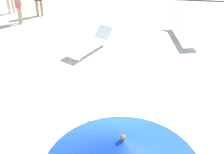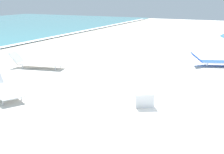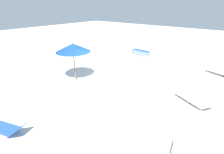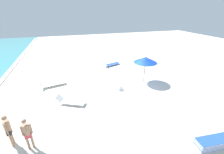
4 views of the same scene
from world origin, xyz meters
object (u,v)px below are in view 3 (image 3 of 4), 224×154
at_px(beach_umbrella, 73,48).
at_px(lounger_stack, 141,53).
at_px(sun_lounger_near_water_left, 222,72).
at_px(cooler_box, 117,85).
at_px(sun_lounger_beside_umbrella, 2,127).
at_px(sun_lounger_near_water_right, 196,101).

height_order(beach_umbrella, lounger_stack, beach_umbrella).
bearing_deg(sun_lounger_near_water_left, cooler_box, -17.33).
bearing_deg(beach_umbrella, cooler_box, 106.69).
relative_size(lounger_stack, sun_lounger_beside_umbrella, 0.89).
xyz_separation_m(beach_umbrella, cooler_box, (-0.81, 2.71, -1.91)).
distance_m(sun_lounger_beside_umbrella, cooler_box, 5.87).
relative_size(sun_lounger_near_water_left, cooler_box, 3.45).
height_order(sun_lounger_beside_umbrella, cooler_box, sun_lounger_beside_umbrella).
bearing_deg(cooler_box, sun_lounger_near_water_left, 23.22).
bearing_deg(beach_umbrella, sun_lounger_beside_umbrella, 18.08).
height_order(sun_lounger_beside_umbrella, sun_lounger_near_water_left, sun_lounger_near_water_left).
xyz_separation_m(sun_lounger_near_water_left, sun_lounger_near_water_right, (5.04, -0.35, -0.00)).
xyz_separation_m(sun_lounger_beside_umbrella, cooler_box, (-5.76, 1.09, -0.02)).
bearing_deg(sun_lounger_near_water_right, beach_umbrella, -48.17).
bearing_deg(cooler_box, beach_umbrella, 166.33).
relative_size(sun_lounger_beside_umbrella, sun_lounger_near_water_left, 1.06).
distance_m(beach_umbrella, lounger_stack, 7.82).
bearing_deg(lounger_stack, beach_umbrella, 3.17).
bearing_deg(beach_umbrella, lounger_stack, 177.80).
height_order(beach_umbrella, sun_lounger_near_water_left, beach_umbrella).
bearing_deg(cooler_box, sun_lounger_beside_umbrella, -131.11).
bearing_deg(lounger_stack, cooler_box, 25.01).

